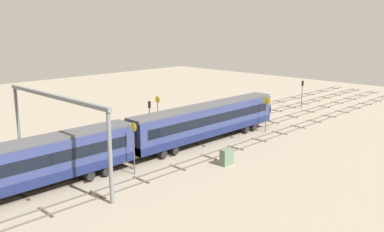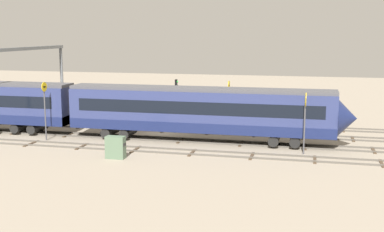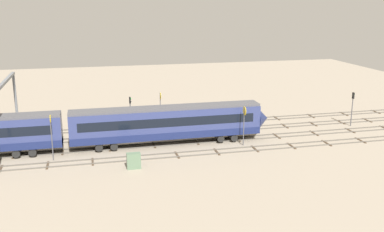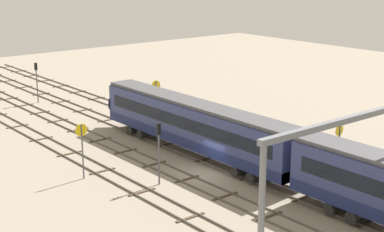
% 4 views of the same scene
% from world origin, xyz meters
% --- Properties ---
extents(ground_plane, '(138.97, 138.97, 0.00)m').
position_xyz_m(ground_plane, '(0.00, 0.00, 0.00)').
color(ground_plane, gray).
extents(track_near_foreground, '(122.97, 2.40, 0.16)m').
position_xyz_m(track_near_foreground, '(0.00, -6.54, 0.07)').
color(track_near_foreground, '#59544C').
rests_on(track_near_foreground, ground).
extents(track_with_train, '(122.97, 2.40, 0.16)m').
position_xyz_m(track_with_train, '(-0.00, -2.18, 0.07)').
color(track_with_train, '#59544C').
rests_on(track_with_train, ground).
extents(track_middle, '(122.97, 2.40, 0.16)m').
position_xyz_m(track_middle, '(0.00, 2.18, 0.07)').
color(track_middle, '#59544C').
rests_on(track_middle, ground).
extents(track_second_far, '(122.97, 2.40, 0.16)m').
position_xyz_m(track_second_far, '(-0.00, 6.54, 0.07)').
color(track_second_far, '#59544C').
rests_on(track_second_far, ground).
extents(train, '(75.20, 3.24, 4.80)m').
position_xyz_m(train, '(-19.68, -2.18, 2.66)').
color(train, navy).
rests_on(train, ground).
extents(overhead_gantry, '(0.40, 18.52, 8.31)m').
position_xyz_m(overhead_gantry, '(-14.87, 0.05, 6.29)').
color(overhead_gantry, slate).
rests_on(overhead_gantry, ground).
extents(speed_sign_near_foreground, '(0.14, 1.03, 4.58)m').
position_xyz_m(speed_sign_near_foreground, '(5.45, 8.51, 3.08)').
color(speed_sign_near_foreground, '#4C4C51').
rests_on(speed_sign_near_foreground, ground).
extents(speed_sign_mid_trackside, '(0.14, 1.10, 5.06)m').
position_xyz_m(speed_sign_mid_trackside, '(13.87, -4.77, 3.43)').
color(speed_sign_mid_trackside, '#4C4C51').
rests_on(speed_sign_mid_trackside, ground).
extents(speed_sign_far_trackside, '(0.14, 0.87, 5.38)m').
position_xyz_m(speed_sign_far_trackside, '(-9.29, -4.83, 3.43)').
color(speed_sign_far_trackside, '#4C4C51').
rests_on(speed_sign_far_trackside, ground).
extents(signal_light_trackside_approach, '(0.31, 0.32, 4.99)m').
position_xyz_m(signal_light_trackside_approach, '(0.58, 4.51, 3.24)').
color(signal_light_trackside_approach, '#4C4C51').
rests_on(signal_light_trackside_approach, ground).
extents(signal_light_trackside_departure, '(0.31, 0.32, 5.00)m').
position_xyz_m(signal_light_trackside_departure, '(32.27, 0.12, 3.24)').
color(signal_light_trackside_departure, '#4C4C51').
rests_on(signal_light_trackside_departure, ground).
extents(relay_cabinet, '(1.53, 0.76, 1.78)m').
position_xyz_m(relay_cabinet, '(-0.54, -9.62, 0.89)').
color(relay_cabinet, '#597259').
rests_on(relay_cabinet, ground).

